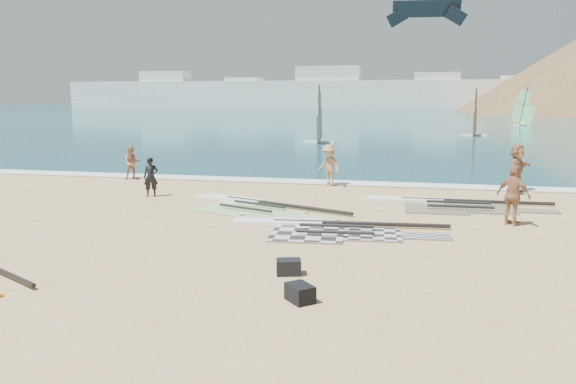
% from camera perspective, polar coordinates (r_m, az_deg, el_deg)
% --- Properties ---
extents(ground, '(300.00, 300.00, 0.00)m').
position_cam_1_polar(ground, '(12.98, -5.48, -7.23)').
color(ground, tan).
rests_on(ground, ground).
extents(sea, '(300.00, 240.00, 0.06)m').
position_cam_1_polar(sea, '(143.90, 11.01, 8.08)').
color(sea, '#0B3F50').
rests_on(sea, ground).
extents(surf_line, '(300.00, 1.20, 0.04)m').
position_cam_1_polar(surf_line, '(24.70, 3.30, 0.93)').
color(surf_line, white).
rests_on(surf_line, ground).
extents(far_town, '(160.00, 8.00, 12.00)m').
position_cam_1_polar(far_town, '(162.99, 5.62, 9.96)').
color(far_town, white).
rests_on(far_town, ground).
extents(rig_grey, '(6.34, 2.57, 0.20)m').
position_cam_1_polar(rig_grey, '(16.08, 3.19, -3.68)').
color(rig_grey, '#252628').
rests_on(rig_grey, ground).
extents(rig_green, '(6.07, 3.86, 0.20)m').
position_cam_1_polar(rig_green, '(19.40, -3.96, -1.36)').
color(rig_green, '#66C11A').
rests_on(rig_green, ground).
extents(rig_orange, '(6.43, 2.54, 0.21)m').
position_cam_1_polar(rig_orange, '(20.28, 15.46, -1.20)').
color(rig_orange, '#DD5A0A').
rests_on(rig_orange, ground).
extents(gear_bag_near, '(0.60, 0.50, 0.33)m').
position_cam_1_polar(gear_bag_near, '(12.11, 0.06, -7.62)').
color(gear_bag_near, black).
rests_on(gear_bag_near, ground).
extents(gear_bag_far, '(0.65, 0.66, 0.33)m').
position_cam_1_polar(gear_bag_far, '(10.59, 1.23, -10.23)').
color(gear_bag_far, black).
rests_on(gear_bag_far, ground).
extents(person_wetsuit, '(0.64, 0.53, 1.49)m').
position_cam_1_polar(person_wetsuit, '(21.84, -13.76, 1.49)').
color(person_wetsuit, black).
rests_on(person_wetsuit, ground).
extents(beachgoer_left, '(0.92, 0.86, 1.52)m').
position_cam_1_polar(beachgoer_left, '(26.59, -15.56, 2.87)').
color(beachgoer_left, '#AA6C4E').
rests_on(beachgoer_left, ground).
extents(beachgoer_mid, '(1.31, 1.17, 1.76)m').
position_cam_1_polar(beachgoer_mid, '(23.72, 4.19, 2.71)').
color(beachgoer_mid, '#9D7851').
rests_on(beachgoer_mid, ground).
extents(beachgoer_back, '(1.09, 1.00, 1.79)m').
position_cam_1_polar(beachgoer_back, '(17.73, 21.93, -0.33)').
color(beachgoer_back, '#9F6A4D').
rests_on(beachgoer_back, ground).
extents(beachgoer_right, '(1.31, 1.87, 1.94)m').
position_cam_1_polar(beachgoer_right, '(23.82, 22.21, 2.25)').
color(beachgoer_right, '#99654A').
rests_on(beachgoer_right, ground).
extents(windsurfer_left, '(2.57, 3.14, 4.67)m').
position_cam_1_polar(windsurfer_left, '(45.23, 3.21, 6.65)').
color(windsurfer_left, white).
rests_on(windsurfer_left, ground).
extents(windsurfer_centre, '(2.56, 2.98, 4.51)m').
position_cam_1_polar(windsurfer_centre, '(56.30, 18.45, 6.74)').
color(windsurfer_centre, white).
rests_on(windsurfer_centre, ground).
extents(windsurfer_right, '(2.52, 2.56, 5.02)m').
position_cam_1_polar(windsurfer_right, '(78.03, 22.78, 7.27)').
color(windsurfer_right, white).
rests_on(windsurfer_right, ground).
extents(kitesurf_kite, '(7.37, 1.29, 2.40)m').
position_cam_1_polar(kitesurf_kite, '(55.87, 13.89, 17.43)').
color(kitesurf_kite, black).
rests_on(kitesurf_kite, ground).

